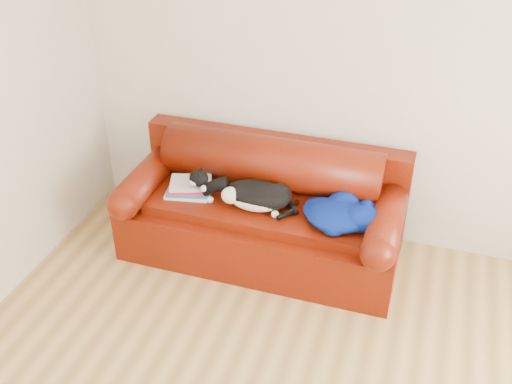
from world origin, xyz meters
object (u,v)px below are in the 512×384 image
sofa_base (262,228)px  book_stack (190,187)px  blanket (341,213)px  cat (256,196)px

sofa_base → book_stack: book_stack is taller
sofa_base → blanket: 0.71m
cat → book_stack: bearing=164.5°
cat → blanket: size_ratio=1.13×
book_stack → cat: 0.55m
sofa_base → blanket: size_ratio=3.29×
sofa_base → cat: size_ratio=2.91×
book_stack → cat: bearing=-3.6°
book_stack → cat: size_ratio=0.52×
sofa_base → blanket: (0.61, -0.10, 0.34)m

